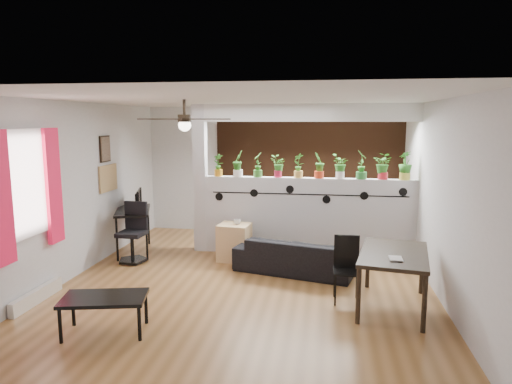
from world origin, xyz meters
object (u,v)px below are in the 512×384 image
object	(u,v)px
ceiling_fan	(185,121)
potted_plant_9	(405,165)
dining_table	(394,258)
potted_plant_1	(238,163)
potted_plant_6	(340,166)
cup	(237,222)
cube_shelf	(234,242)
potted_plant_5	(319,164)
potted_plant_7	(362,164)
computer_desk	(133,214)
potted_plant_3	(278,166)
potted_plant_4	(299,165)
folding_chair	(347,263)
potted_plant_8	(383,165)
potted_plant_2	(258,164)
sofa	(295,256)
coffee_table	(104,300)
potted_plant_0	(218,164)

from	to	relation	value
ceiling_fan	potted_plant_9	xyz separation A→B (m)	(3.18, 1.80, -0.71)
dining_table	potted_plant_1	bearing A→B (deg)	138.16
potted_plant_6	cup	distance (m)	1.97
potted_plant_1	cube_shelf	bearing A→B (deg)	-86.39
potted_plant_5	ceiling_fan	bearing A→B (deg)	-134.61
potted_plant_7	computer_desk	size ratio (longest dim) A/B	0.40
potted_plant_3	dining_table	xyz separation A→B (m)	(1.68, -2.13, -0.92)
ceiling_fan	potted_plant_4	bearing A→B (deg)	51.64
cube_shelf	potted_plant_1	bearing A→B (deg)	99.92
cube_shelf	folding_chair	distance (m)	2.31
potted_plant_8	folding_chair	xyz separation A→B (m)	(-0.64, -1.97, -1.08)
ceiling_fan	computer_desk	xyz separation A→B (m)	(-1.45, 1.46, -1.61)
potted_plant_7	dining_table	world-z (taller)	potted_plant_7
dining_table	potted_plant_2	bearing A→B (deg)	133.60
potted_plant_5	folding_chair	distance (m)	2.28
cup	potted_plant_1	bearing A→B (deg)	99.07
cup	ceiling_fan	bearing A→B (deg)	-109.49
potted_plant_5	potted_plant_9	size ratio (longest dim) A/B	0.93
potted_plant_8	sofa	distance (m)	2.15
potted_plant_8	coffee_table	size ratio (longest dim) A/B	0.45
potted_plant_2	potted_plant_4	distance (m)	0.70
potted_plant_3	potted_plant_6	distance (m)	1.05
potted_plant_8	cube_shelf	size ratio (longest dim) A/B	0.72
computer_desk	potted_plant_4	bearing A→B (deg)	6.75
potted_plant_5	cup	world-z (taller)	potted_plant_5
potted_plant_9	sofa	size ratio (longest dim) A/B	0.27
sofa	cube_shelf	distance (m)	1.14
potted_plant_0	potted_plant_2	size ratio (longest dim) A/B	0.93
ceiling_fan	computer_desk	size ratio (longest dim) A/B	1.00
potted_plant_6	sofa	distance (m)	1.77
ceiling_fan	dining_table	xyz separation A→B (m)	(2.75, -0.33, -1.68)
potted_plant_7	potted_plant_6	bearing A→B (deg)	180.00
potted_plant_8	potted_plant_9	world-z (taller)	potted_plant_9
potted_plant_0	potted_plant_5	distance (m)	1.76
potted_plant_1	potted_plant_5	size ratio (longest dim) A/B	1.03
computer_desk	potted_plant_5	bearing A→B (deg)	6.02
cup	coffee_table	world-z (taller)	cup
potted_plant_8	coffee_table	xyz separation A→B (m)	(-3.30, -3.34, -1.21)
potted_plant_6	potted_plant_7	xyz separation A→B (m)	(0.35, 0.00, 0.03)
potted_plant_1	computer_desk	xyz separation A→B (m)	(-1.82, -0.34, -0.89)
potted_plant_3	potted_plant_0	bearing A→B (deg)	-180.00
potted_plant_1	ceiling_fan	bearing A→B (deg)	-101.65
ceiling_fan	potted_plant_0	distance (m)	1.95
potted_plant_1	potted_plant_4	xyz separation A→B (m)	(1.05, -0.00, -0.02)
ceiling_fan	potted_plant_4	distance (m)	2.41
potted_plant_1	potted_plant_2	size ratio (longest dim) A/B	1.06
ceiling_fan	potted_plant_5	distance (m)	2.63
coffee_table	dining_table	bearing A→B (deg)	20.65
sofa	potted_plant_3	bearing A→B (deg)	-55.17
computer_desk	potted_plant_9	bearing A→B (deg)	4.20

